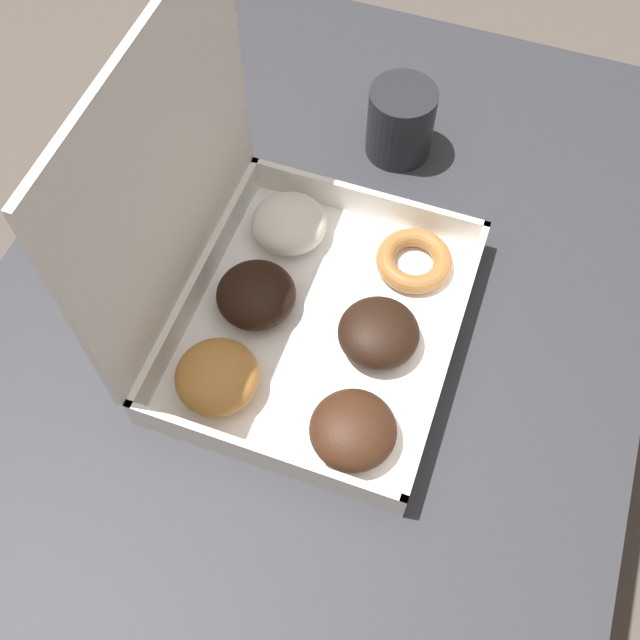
{
  "coord_description": "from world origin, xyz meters",
  "views": [
    {
      "loc": [
        -0.32,
        -0.16,
        1.52
      ],
      "look_at": [
        0.07,
        -0.02,
        0.79
      ],
      "focal_mm": 42.0,
      "sensor_mm": 36.0,
      "label": 1
    }
  ],
  "objects": [
    {
      "name": "donut_box",
      "position": [
        0.07,
        0.02,
        0.83
      ],
      "size": [
        0.35,
        0.31,
        0.36
      ],
      "color": "white",
      "rests_on": "dining_table"
    },
    {
      "name": "dining_table",
      "position": [
        0.0,
        0.0,
        0.66
      ],
      "size": [
        1.26,
        0.76,
        0.77
      ],
      "color": "#2D2D33",
      "rests_on": "ground_plane"
    },
    {
      "name": "coffee_mug",
      "position": [
        0.37,
        -0.02,
        0.82
      ],
      "size": [
        0.09,
        0.09,
        0.1
      ],
      "color": "#232328",
      "rests_on": "dining_table"
    },
    {
      "name": "ground_plane",
      "position": [
        0.0,
        0.0,
        0.0
      ],
      "size": [
        8.0,
        8.0,
        0.0
      ],
      "primitive_type": "plane",
      "color": "#564C44"
    }
  ]
}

